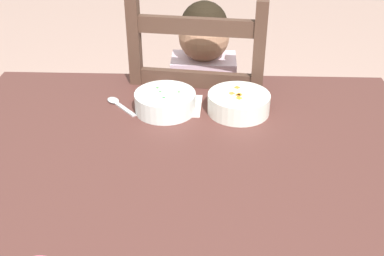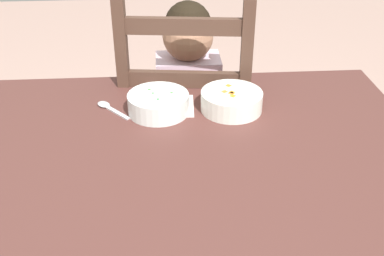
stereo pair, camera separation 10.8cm
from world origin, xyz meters
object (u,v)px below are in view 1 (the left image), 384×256
(dining_table, at_px, (182,193))
(dining_chair, at_px, (201,134))
(bowl_of_carrots, at_px, (239,103))
(bowl_of_peas, at_px, (165,101))
(child_figure, at_px, (203,95))
(spoon, at_px, (117,103))

(dining_table, distance_m, dining_chair, 0.57)
(bowl_of_carrots, bearing_deg, dining_chair, 110.57)
(dining_table, bearing_deg, bowl_of_peas, 103.59)
(child_figure, bearing_deg, dining_table, -94.43)
(dining_table, relative_size, dining_chair, 1.25)
(bowl_of_peas, distance_m, bowl_of_carrots, 0.21)
(bowl_of_peas, height_order, bowl_of_carrots, same)
(dining_chair, bearing_deg, spoon, -133.01)
(child_figure, xyz_separation_m, bowl_of_carrots, (0.10, -0.29, 0.13))
(bowl_of_peas, relative_size, bowl_of_carrots, 0.99)
(child_figure, height_order, bowl_of_peas, child_figure)
(dining_chair, xyz_separation_m, bowl_of_peas, (-0.10, -0.29, 0.29))
(dining_table, xyz_separation_m, child_figure, (0.04, 0.55, -0.00))
(dining_chair, relative_size, bowl_of_carrots, 5.70)
(bowl_of_peas, xyz_separation_m, bowl_of_carrots, (0.21, -0.00, 0.00))
(dining_chair, height_order, bowl_of_carrots, dining_chair)
(dining_table, distance_m, bowl_of_carrots, 0.32)
(child_figure, bearing_deg, bowl_of_peas, -109.55)
(dining_table, distance_m, bowl_of_peas, 0.29)
(bowl_of_carrots, bearing_deg, spoon, 174.59)
(dining_chair, xyz_separation_m, child_figure, (0.01, -0.00, 0.16))
(bowl_of_peas, bearing_deg, spoon, 167.07)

